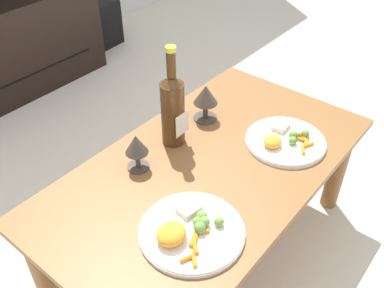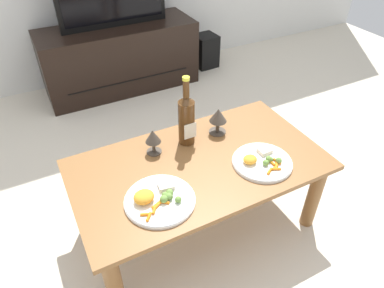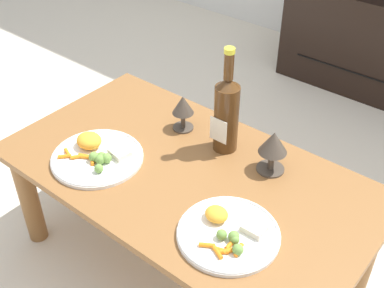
{
  "view_description": "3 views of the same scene",
  "coord_description": "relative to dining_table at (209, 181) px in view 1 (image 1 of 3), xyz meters",
  "views": [
    {
      "loc": [
        -0.87,
        -0.64,
        1.39
      ],
      "look_at": [
        -0.04,
        0.04,
        0.54
      ],
      "focal_mm": 40.27,
      "sensor_mm": 36.0,
      "label": 1
    },
    {
      "loc": [
        -0.6,
        -1.09,
        1.54
      ],
      "look_at": [
        -0.02,
        0.04,
        0.54
      ],
      "focal_mm": 32.61,
      "sensor_mm": 36.0,
      "label": 2
    },
    {
      "loc": [
        0.76,
        -0.91,
        1.45
      ],
      "look_at": [
        0.0,
        0.03,
        0.54
      ],
      "focal_mm": 45.98,
      "sensor_mm": 36.0,
      "label": 3
    }
  ],
  "objects": [
    {
      "name": "goblet_right",
      "position": [
        0.2,
        0.17,
        0.18
      ],
      "size": [
        0.09,
        0.09,
        0.14
      ],
      "color": "#473D33",
      "rests_on": "dining_table"
    },
    {
      "name": "dinner_plate_left",
      "position": [
        -0.27,
        -0.14,
        0.09
      ],
      "size": [
        0.3,
        0.3,
        0.06
      ],
      "color": "white",
      "rests_on": "dining_table"
    },
    {
      "name": "floor_speaker",
      "position": [
        1.0,
        1.71,
        -0.21
      ],
      "size": [
        0.21,
        0.21,
        0.31
      ],
      "primitive_type": "cube",
      "rotation": [
        0.0,
        0.0,
        0.06
      ],
      "color": "black",
      "rests_on": "ground_plane"
    },
    {
      "name": "wine_bottle",
      "position": [
        0.02,
        0.18,
        0.22
      ],
      "size": [
        0.08,
        0.08,
        0.37
      ],
      "color": "#4C2D14",
      "rests_on": "dining_table"
    },
    {
      "name": "ground_plane",
      "position": [
        0.0,
        0.0,
        -0.37
      ],
      "size": [
        6.4,
        6.4,
        0.0
      ],
      "primitive_type": "plane",
      "color": "beige"
    },
    {
      "name": "dining_table",
      "position": [
        0.0,
        0.0,
        0.0
      ],
      "size": [
        1.2,
        0.66,
        0.44
      ],
      "color": "brown",
      "rests_on": "ground_plane"
    },
    {
      "name": "dinner_plate_right",
      "position": [
        0.26,
        -0.14,
        0.09
      ],
      "size": [
        0.28,
        0.28,
        0.05
      ],
      "color": "white",
      "rests_on": "dining_table"
    },
    {
      "name": "goblet_left",
      "position": [
        -0.16,
        0.17,
        0.17
      ],
      "size": [
        0.08,
        0.08,
        0.13
      ],
      "color": "#473D33",
      "rests_on": "dining_table"
    }
  ]
}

